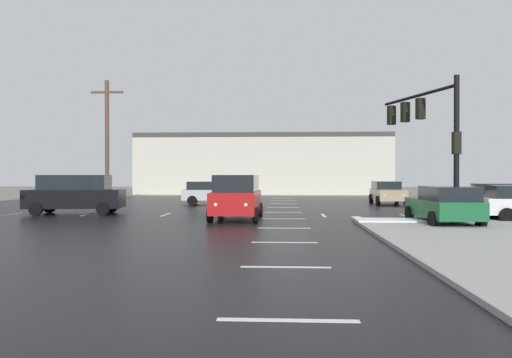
{
  "coord_description": "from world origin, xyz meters",
  "views": [
    {
      "loc": [
        -0.08,
        -24.93,
        2.06
      ],
      "look_at": [
        -1.77,
        7.33,
        1.78
      ],
      "focal_mm": 34.82,
      "sensor_mm": 36.0,
      "label": 1
    }
  ],
  "objects_px": {
    "sedan_tan": "(387,192)",
    "sedan_silver": "(213,193)",
    "sedan_blue": "(510,198)",
    "utility_pole_far": "(107,140)",
    "traffic_signal_mast": "(429,125)",
    "sedan_green": "(444,205)",
    "suv_red": "(237,196)",
    "suv_black": "(75,193)"
  },
  "relations": [
    {
      "from": "sedan_tan",
      "to": "sedan_silver",
      "type": "bearing_deg",
      "value": -82.72
    },
    {
      "from": "sedan_blue",
      "to": "utility_pole_far",
      "type": "height_order",
      "value": "utility_pole_far"
    },
    {
      "from": "traffic_signal_mast",
      "to": "sedan_tan",
      "type": "distance_m",
      "value": 12.9
    },
    {
      "from": "sedan_silver",
      "to": "sedan_green",
      "type": "bearing_deg",
      "value": -55.79
    },
    {
      "from": "suv_red",
      "to": "suv_black",
      "type": "height_order",
      "value": "same"
    },
    {
      "from": "sedan_green",
      "to": "suv_red",
      "type": "relative_size",
      "value": 0.94
    },
    {
      "from": "sedan_tan",
      "to": "suv_red",
      "type": "bearing_deg",
      "value": -36.29
    },
    {
      "from": "sedan_green",
      "to": "sedan_silver",
      "type": "distance_m",
      "value": 17.22
    },
    {
      "from": "sedan_silver",
      "to": "sedan_blue",
      "type": "height_order",
      "value": "same"
    },
    {
      "from": "sedan_tan",
      "to": "utility_pole_far",
      "type": "relative_size",
      "value": 0.54
    },
    {
      "from": "sedan_silver",
      "to": "suv_black",
      "type": "bearing_deg",
      "value": -132.14
    },
    {
      "from": "sedan_green",
      "to": "sedan_blue",
      "type": "relative_size",
      "value": 0.99
    },
    {
      "from": "traffic_signal_mast",
      "to": "suv_black",
      "type": "distance_m",
      "value": 17.68
    },
    {
      "from": "sedan_green",
      "to": "utility_pole_far",
      "type": "relative_size",
      "value": 0.54
    },
    {
      "from": "sedan_blue",
      "to": "traffic_signal_mast",
      "type": "bearing_deg",
      "value": -138.17
    },
    {
      "from": "traffic_signal_mast",
      "to": "sedan_tan",
      "type": "relative_size",
      "value": 1.3
    },
    {
      "from": "sedan_silver",
      "to": "sedan_blue",
      "type": "xyz_separation_m",
      "value": [
        16.44,
        -7.24,
        0.0
      ]
    },
    {
      "from": "traffic_signal_mast",
      "to": "suv_black",
      "type": "bearing_deg",
      "value": 63.26
    },
    {
      "from": "suv_black",
      "to": "traffic_signal_mast",
      "type": "bearing_deg",
      "value": 163.66
    },
    {
      "from": "sedan_tan",
      "to": "sedan_blue",
      "type": "height_order",
      "value": "same"
    },
    {
      "from": "sedan_silver",
      "to": "suv_black",
      "type": "height_order",
      "value": "suv_black"
    },
    {
      "from": "traffic_signal_mast",
      "to": "sedan_silver",
      "type": "height_order",
      "value": "traffic_signal_mast"
    },
    {
      "from": "traffic_signal_mast",
      "to": "suv_red",
      "type": "height_order",
      "value": "traffic_signal_mast"
    },
    {
      "from": "sedan_blue",
      "to": "suv_red",
      "type": "height_order",
      "value": "suv_red"
    },
    {
      "from": "traffic_signal_mast",
      "to": "suv_black",
      "type": "relative_size",
      "value": 1.19
    },
    {
      "from": "sedan_green",
      "to": "sedan_tan",
      "type": "xyz_separation_m",
      "value": [
        0.73,
        14.26,
        0.0
      ]
    },
    {
      "from": "sedan_silver",
      "to": "utility_pole_far",
      "type": "xyz_separation_m",
      "value": [
        -7.16,
        -0.43,
        3.58
      ]
    },
    {
      "from": "sedan_silver",
      "to": "suv_red",
      "type": "height_order",
      "value": "suv_red"
    },
    {
      "from": "traffic_signal_mast",
      "to": "sedan_blue",
      "type": "distance_m",
      "value": 7.45
    },
    {
      "from": "sedan_blue",
      "to": "utility_pole_far",
      "type": "xyz_separation_m",
      "value": [
        -23.6,
        6.81,
        3.58
      ]
    },
    {
      "from": "suv_red",
      "to": "sedan_silver",
      "type": "bearing_deg",
      "value": -165.52
    },
    {
      "from": "suv_black",
      "to": "utility_pole_far",
      "type": "bearing_deg",
      "value": -88.56
    },
    {
      "from": "sedan_silver",
      "to": "suv_red",
      "type": "xyz_separation_m",
      "value": [
        2.61,
        -10.82,
        0.24
      ]
    },
    {
      "from": "sedan_green",
      "to": "sedan_blue",
      "type": "distance_m",
      "value": 7.83
    },
    {
      "from": "suv_black",
      "to": "utility_pole_far",
      "type": "xyz_separation_m",
      "value": [
        -1.15,
        7.92,
        3.34
      ]
    },
    {
      "from": "traffic_signal_mast",
      "to": "suv_red",
      "type": "relative_size",
      "value": 1.22
    },
    {
      "from": "sedan_tan",
      "to": "utility_pole_far",
      "type": "height_order",
      "value": "utility_pole_far"
    },
    {
      "from": "suv_black",
      "to": "suv_red",
      "type": "bearing_deg",
      "value": 157.17
    },
    {
      "from": "sedan_silver",
      "to": "sedan_tan",
      "type": "bearing_deg",
      "value": -0.7
    },
    {
      "from": "traffic_signal_mast",
      "to": "utility_pole_far",
      "type": "bearing_deg",
      "value": 42.24
    },
    {
      "from": "sedan_tan",
      "to": "suv_black",
      "type": "height_order",
      "value": "suv_black"
    },
    {
      "from": "sedan_green",
      "to": "sedan_blue",
      "type": "height_order",
      "value": "same"
    }
  ]
}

